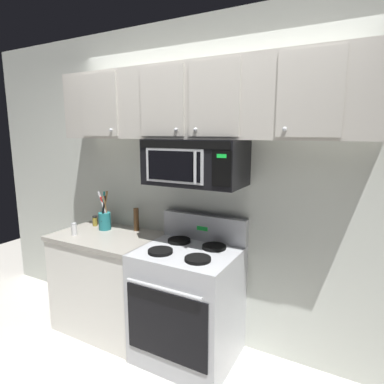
{
  "coord_description": "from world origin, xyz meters",
  "views": [
    {
      "loc": [
        1.16,
        -1.65,
        1.8
      ],
      "look_at": [
        0.0,
        0.49,
        1.35
      ],
      "focal_mm": 30.14,
      "sensor_mm": 36.0,
      "label": 1
    }
  ],
  "objects_px": {
    "over_range_microwave": "(195,162)",
    "pepper_mill": "(136,219)",
    "utensil_crock_teal": "(104,218)",
    "spice_jar": "(95,221)",
    "stove_range": "(188,302)",
    "salt_shaker": "(74,229)"
  },
  "relations": [
    {
      "from": "over_range_microwave",
      "to": "spice_jar",
      "type": "bearing_deg",
      "value": 178.08
    },
    {
      "from": "pepper_mill",
      "to": "salt_shaker",
      "type": "bearing_deg",
      "value": -137.12
    },
    {
      "from": "over_range_microwave",
      "to": "spice_jar",
      "type": "xyz_separation_m",
      "value": [
        -1.13,
        0.04,
        -0.63
      ]
    },
    {
      "from": "over_range_microwave",
      "to": "pepper_mill",
      "type": "bearing_deg",
      "value": 170.94
    },
    {
      "from": "utensil_crock_teal",
      "to": "spice_jar",
      "type": "relative_size",
      "value": 3.74
    },
    {
      "from": "over_range_microwave",
      "to": "utensil_crock_teal",
      "type": "bearing_deg",
      "value": -179.5
    },
    {
      "from": "stove_range",
      "to": "over_range_microwave",
      "type": "bearing_deg",
      "value": 90.14
    },
    {
      "from": "utensil_crock_teal",
      "to": "pepper_mill",
      "type": "distance_m",
      "value": 0.31
    },
    {
      "from": "spice_jar",
      "to": "pepper_mill",
      "type": "bearing_deg",
      "value": 8.73
    },
    {
      "from": "utensil_crock_teal",
      "to": "spice_jar",
      "type": "xyz_separation_m",
      "value": [
        -0.17,
        0.05,
        -0.06
      ]
    },
    {
      "from": "utensil_crock_teal",
      "to": "spice_jar",
      "type": "distance_m",
      "value": 0.19
    },
    {
      "from": "salt_shaker",
      "to": "pepper_mill",
      "type": "relative_size",
      "value": 0.52
    },
    {
      "from": "stove_range",
      "to": "salt_shaker",
      "type": "bearing_deg",
      "value": -172.1
    },
    {
      "from": "pepper_mill",
      "to": "stove_range",
      "type": "bearing_deg",
      "value": -18.38
    },
    {
      "from": "spice_jar",
      "to": "salt_shaker",
      "type": "bearing_deg",
      "value": -80.23
    },
    {
      "from": "salt_shaker",
      "to": "spice_jar",
      "type": "height_order",
      "value": "salt_shaker"
    },
    {
      "from": "stove_range",
      "to": "pepper_mill",
      "type": "xyz_separation_m",
      "value": [
        -0.67,
        0.22,
        0.54
      ]
    },
    {
      "from": "utensil_crock_teal",
      "to": "salt_shaker",
      "type": "height_order",
      "value": "utensil_crock_teal"
    },
    {
      "from": "salt_shaker",
      "to": "spice_jar",
      "type": "bearing_deg",
      "value": 99.77
    },
    {
      "from": "over_range_microwave",
      "to": "utensil_crock_teal",
      "type": "relative_size",
      "value": 2.05
    },
    {
      "from": "stove_range",
      "to": "spice_jar",
      "type": "xyz_separation_m",
      "value": [
        -1.13,
        0.15,
        0.48
      ]
    },
    {
      "from": "pepper_mill",
      "to": "spice_jar",
      "type": "relative_size",
      "value": 2.14
    }
  ]
}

